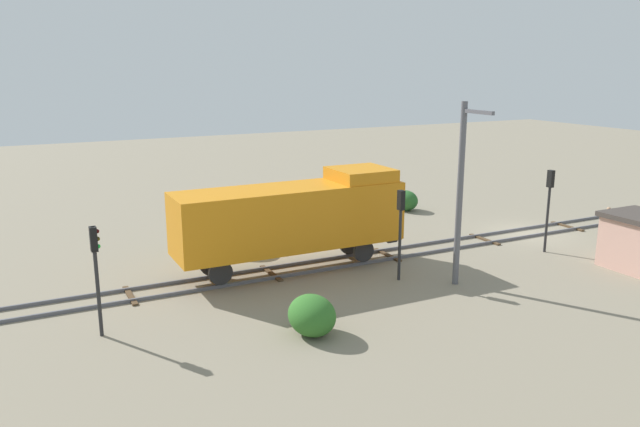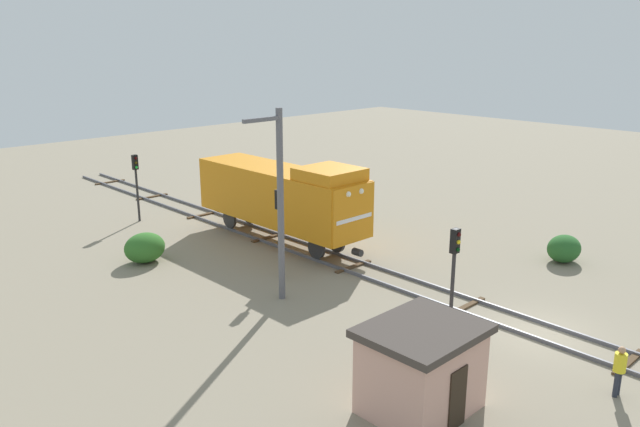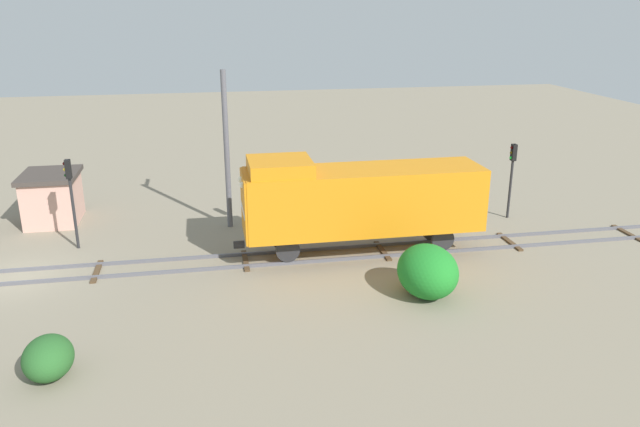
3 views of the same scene
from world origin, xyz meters
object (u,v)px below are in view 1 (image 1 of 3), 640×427
(locomotive, at_px, (294,215))
(traffic_signal_far, at_px, (96,261))
(traffic_signal_mid, at_px, (401,218))
(catenary_mast, at_px, (461,190))
(traffic_signal_near, at_px, (549,196))
(worker_near_track, at_px, (608,219))

(locomotive, relative_size, traffic_signal_far, 2.79)
(traffic_signal_far, bearing_deg, traffic_signal_mid, -89.13)
(catenary_mast, bearing_deg, traffic_signal_far, 84.53)
(traffic_signal_near, distance_m, worker_near_track, 6.16)
(worker_near_track, bearing_deg, catenary_mast, 132.71)
(traffic_signal_mid, height_order, worker_near_track, traffic_signal_mid)
(worker_near_track, height_order, catenary_mast, catenary_mast)
(locomotive, height_order, traffic_signal_near, locomotive)
(catenary_mast, bearing_deg, traffic_signal_mid, 50.32)
(traffic_signal_near, xyz_separation_m, traffic_signal_far, (-0.40, 22.68, -0.17))
(traffic_signal_mid, relative_size, worker_near_track, 2.49)
(traffic_signal_far, xyz_separation_m, worker_near_track, (1.20, -28.43, -1.90))
(traffic_signal_far, xyz_separation_m, catenary_mast, (-1.46, -15.24, 1.47))
(traffic_signal_far, relative_size, worker_near_track, 2.45)
(traffic_signal_far, height_order, catenary_mast, catenary_mast)
(locomotive, height_order, catenary_mast, catenary_mast)
(traffic_signal_mid, xyz_separation_m, worker_near_track, (1.00, -15.19, -1.95))
(locomotive, bearing_deg, catenary_mast, -131.12)
(worker_near_track, relative_size, catenary_mast, 0.21)
(traffic_signal_near, relative_size, traffic_signal_mid, 1.04)
(locomotive, bearing_deg, traffic_signal_near, -103.59)
(locomotive, height_order, worker_near_track, locomotive)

